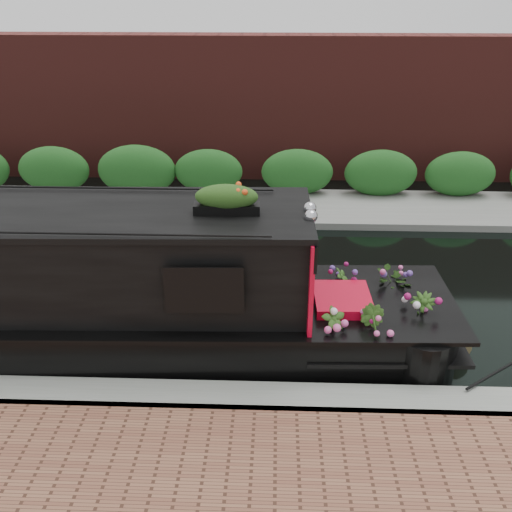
{
  "coord_description": "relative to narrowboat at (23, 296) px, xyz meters",
  "views": [
    {
      "loc": [
        1.62,
        -9.48,
        5.43
      ],
      "look_at": [
        1.3,
        -0.6,
        1.06
      ],
      "focal_mm": 40.0,
      "sensor_mm": 36.0,
      "label": 1
    }
  ],
  "objects": [
    {
      "name": "far_hedge",
      "position": [
        2.34,
        6.95,
        -0.9
      ],
      "size": [
        40.0,
        1.1,
        2.8
      ],
      "primitive_type": "cube",
      "color": "#1F551D",
      "rests_on": "ground"
    },
    {
      "name": "far_brick_wall",
      "position": [
        2.34,
        9.05,
        -0.9
      ],
      "size": [
        40.0,
        1.0,
        8.0
      ],
      "primitive_type": "cube",
      "color": "#56211D",
      "rests_on": "ground"
    },
    {
      "name": "near_bank_coping",
      "position": [
        2.34,
        -1.45,
        -0.9
      ],
      "size": [
        40.0,
        0.6,
        0.5
      ],
      "primitive_type": "cube",
      "color": "gray",
      "rests_on": "ground"
    },
    {
      "name": "narrowboat",
      "position": [
        0.0,
        0.0,
        0.0
      ],
      "size": [
        13.02,
        2.62,
        3.03
      ],
      "rotation": [
        0.0,
        0.0,
        0.03
      ],
      "color": "black",
      "rests_on": "ground"
    },
    {
      "name": "far_bank_path",
      "position": [
        2.34,
        6.05,
        -0.9
      ],
      "size": [
        40.0,
        2.4,
        0.34
      ],
      "primitive_type": "cube",
      "color": "gray",
      "rests_on": "ground"
    },
    {
      "name": "ground",
      "position": [
        2.34,
        1.85,
        -0.9
      ],
      "size": [
        80.0,
        80.0,
        0.0
      ],
      "primitive_type": "plane",
      "color": "black",
      "rests_on": "ground"
    },
    {
      "name": "rope_fender",
      "position": [
        6.86,
        -0.0,
        -0.7
      ],
      "size": [
        0.4,
        0.36,
        0.4
      ],
      "primitive_type": "cylinder",
      "rotation": [
        1.57,
        0.0,
        0.0
      ],
      "color": "olive",
      "rests_on": "ground"
    }
  ]
}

